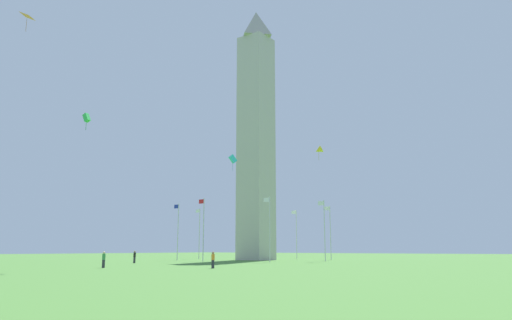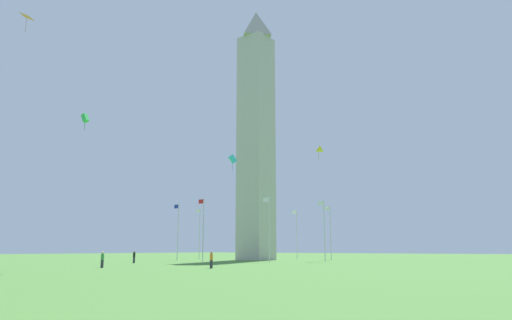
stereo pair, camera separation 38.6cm
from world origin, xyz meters
TOP-DOWN VIEW (x-y plane):
  - ground_plane at (0.00, 0.00)m, footprint 260.00×260.00m
  - obelisk_monument at (0.00, 0.00)m, footprint 5.05×5.05m
  - flagpole_n at (13.39, 0.00)m, footprint 1.12×0.14m
  - flagpole_ne at (9.49, 9.43)m, footprint 1.12×0.14m
  - flagpole_e at (0.05, 13.34)m, footprint 1.12×0.14m
  - flagpole_se at (-9.38, 9.43)m, footprint 1.12×0.14m
  - flagpole_s at (-13.29, 0.00)m, footprint 1.12×0.14m
  - flagpole_sw at (-9.38, -9.43)m, footprint 1.12×0.14m
  - flagpole_w at (0.05, -13.34)m, footprint 1.12×0.14m
  - flagpole_nw at (9.49, -9.43)m, footprint 1.12×0.14m
  - person_black_shirt at (2.79, 23.84)m, footprint 0.32×0.32m
  - person_green_shirt at (-7.72, 36.38)m, footprint 0.32×0.32m
  - person_orange_shirt at (-17.34, 30.68)m, footprint 0.32×0.32m
  - kite_orange_diamond at (9.71, 37.84)m, footprint 2.03×2.08m
  - kite_cyan_box at (-0.59, 7.25)m, footprint 1.32×1.55m
  - kite_green_box at (-9.06, 40.29)m, footprint 0.80×0.58m
  - kite_yellow_delta at (-11.64, -1.82)m, footprint 1.92×1.81m

SIDE VIEW (x-z plane):
  - ground_plane at x=0.00m, z-range 0.00..0.00m
  - person_orange_shirt at x=-17.34m, z-range -0.01..1.61m
  - person_green_shirt at x=-7.72m, z-range -0.01..1.63m
  - person_black_shirt at x=2.79m, z-range -0.01..1.63m
  - flagpole_n at x=13.39m, z-range 0.40..9.86m
  - flagpole_ne at x=9.49m, z-range 0.40..9.86m
  - flagpole_e at x=0.05m, z-range 0.40..9.86m
  - flagpole_se at x=-9.38m, z-range 0.40..9.86m
  - flagpole_s at x=-13.29m, z-range 0.40..9.86m
  - flagpole_sw at x=-9.38m, z-range 0.40..9.86m
  - flagpole_w at x=0.05m, z-range 0.40..9.86m
  - flagpole_nw at x=9.49m, z-range 0.40..9.86m
  - kite_green_box at x=-9.06m, z-range 13.66..15.36m
  - kite_cyan_box at x=-0.59m, z-range 15.06..17.81m
  - kite_yellow_delta at x=-11.64m, z-range 16.82..19.30m
  - obelisk_monument at x=0.00m, z-range 0.00..45.91m
  - kite_orange_diamond at x=9.71m, z-range 30.82..33.33m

